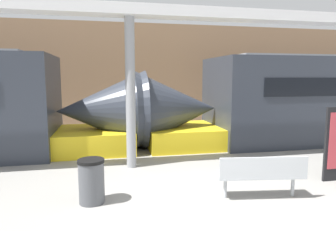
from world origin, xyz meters
name	(u,v)px	position (x,y,z in m)	size (l,w,h in m)	color
ground_plane	(218,212)	(0.00, 0.00, 0.00)	(60.00, 60.00, 0.00)	gray
station_wall	(145,75)	(0.00, 9.96, 2.50)	(56.00, 0.20, 5.00)	#937051
bench_near	(261,173)	(1.05, 0.40, 0.53)	(1.79, 0.67, 0.88)	#ADB2B7
trash_bin	(92,181)	(-2.25, 0.89, 0.43)	(0.51, 0.51, 0.86)	#4C4F54
support_column_near	(130,94)	(-1.30, 3.07, 1.98)	(0.26, 0.26, 3.95)	gray
canopy_beam	(129,10)	(-1.30, 3.07, 4.09)	(28.00, 0.60, 0.28)	silver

